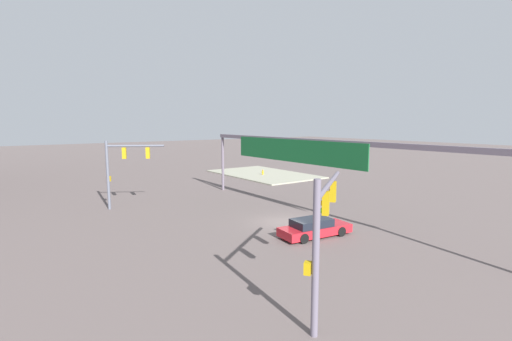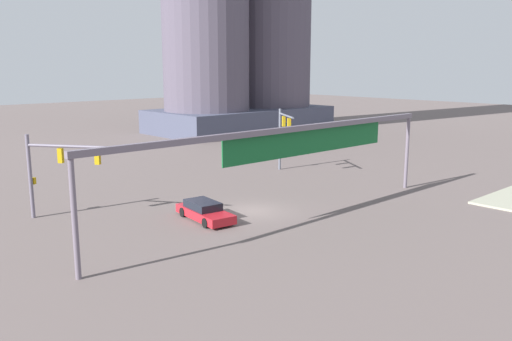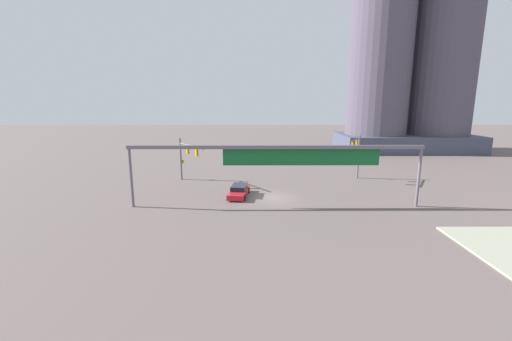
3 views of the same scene
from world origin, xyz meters
name	(u,v)px [view 2 (image 2 of 3)]	position (x,y,z in m)	size (l,w,h in m)	color
ground_plane	(253,211)	(0.00, 0.00, 0.00)	(235.32, 235.32, 0.00)	#615553
traffic_signal_near_corner	(54,164)	(-10.77, 7.22, 3.72)	(4.14, 5.89, 5.58)	slate
traffic_signal_opposite_side	(283,130)	(11.46, 8.39, 3.96)	(2.96, 4.24, 5.89)	slate
overhead_sign_gantry	(296,140)	(0.86, -3.16, 5.25)	(28.59, 0.43, 6.14)	slate
sedan_car_approaching	(204,211)	(-3.75, 0.58, 0.58)	(2.39, 5.06, 1.21)	red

